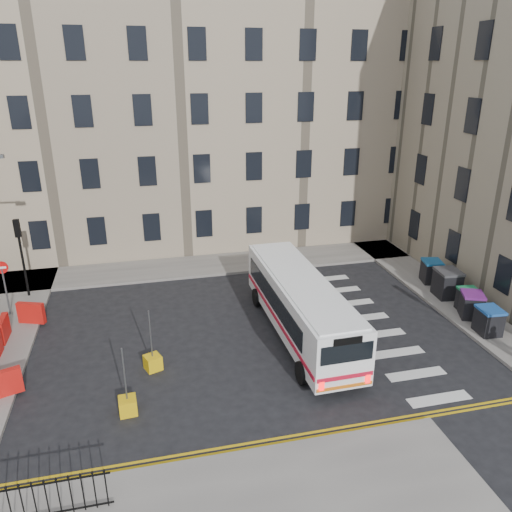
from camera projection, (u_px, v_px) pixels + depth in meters
name	position (u px, v px, depth m)	size (l,w,h in m)	color
ground	(286.00, 331.00, 22.68)	(120.00, 120.00, 0.00)	black
pavement_north	(146.00, 271.00, 29.16)	(36.00, 3.20, 0.15)	slate
pavement_east	(418.00, 277.00, 28.25)	(2.40, 26.00, 0.15)	slate
terrace_north	(116.00, 110.00, 32.13)	(38.30, 10.80, 17.20)	tan
traffic_light_nw	(20.00, 246.00, 24.94)	(0.28, 0.22, 4.10)	black
no_entry_north	(3.00, 277.00, 23.30)	(0.60, 0.08, 3.00)	#595B5E
roadworks_barriers	(5.00, 345.00, 20.33)	(1.66, 6.26, 1.00)	red
bus	(300.00, 304.00, 21.88)	(2.61, 9.91, 2.67)	white
wheelie_bin_a	(489.00, 321.00, 22.06)	(1.04, 1.17, 1.20)	black
wheelie_bin_b	(471.00, 305.00, 23.50)	(1.31, 1.39, 1.22)	black
wheelie_bin_c	(468.00, 300.00, 24.05)	(1.01, 1.13, 1.13)	black
wheelie_bin_d	(447.00, 283.00, 25.56)	(1.24, 1.40, 1.44)	black
wheelie_bin_e	(431.00, 271.00, 27.31)	(1.21, 1.31, 1.24)	black
bollard_yellow	(128.00, 406.00, 17.28)	(0.60, 0.60, 0.60)	gold
bollard_chevron	(153.00, 362.00, 19.79)	(0.60, 0.60, 0.60)	gold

